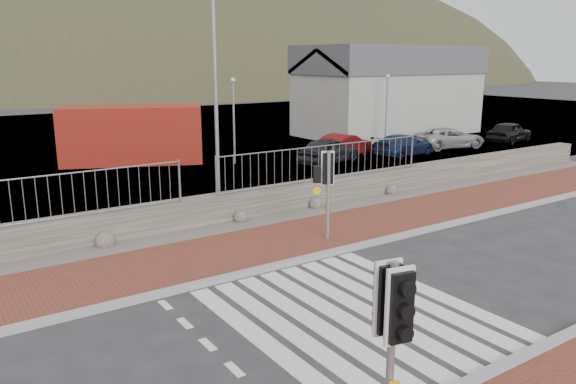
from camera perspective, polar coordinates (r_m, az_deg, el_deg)
ground at (r=11.66m, az=6.65°, el=-12.17°), size 220.00×220.00×0.00m
sidewalk_far at (r=15.06m, az=-4.58°, el=-5.90°), size 40.00×3.00×0.08m
kerb_near at (r=9.84m, az=18.64°, el=-17.67°), size 40.00×0.25×0.12m
kerb_far at (r=13.85m, az=-1.49°, el=-7.59°), size 40.00×0.25×0.12m
zebra_crossing at (r=11.65m, az=6.65°, el=-12.14°), size 4.62×5.60×0.01m
gravel_strip at (r=16.75m, az=-7.97°, el=-4.02°), size 40.00×1.50×0.06m
stone_wall at (r=17.33m, az=-9.18°, el=-2.02°), size 40.00×0.60×0.90m
railing at (r=16.89m, az=-9.14°, el=2.35°), size 18.07×0.07×1.22m
quay at (r=36.82m, az=-22.91°, el=4.56°), size 120.00×40.00×0.50m
harbor_building at (r=38.77m, az=10.21°, el=10.16°), size 12.20×6.20×5.80m
hills_backdrop at (r=100.77m, az=-24.86°, el=-4.00°), size 254.00×90.00×100.00m
traffic_signal_near at (r=7.18m, az=10.56°, el=-12.52°), size 0.42×0.30×2.65m
traffic_signal_far at (r=15.43m, az=4.01°, el=1.62°), size 0.63×0.42×2.57m
streetlight at (r=17.97m, az=-6.97°, el=9.97°), size 1.40×0.74×7.04m
shipping_container at (r=28.68m, az=-15.51°, el=5.67°), size 7.17×5.15×2.76m
car_a at (r=27.45m, az=4.14°, el=4.25°), size 4.07×2.65×1.29m
car_b at (r=29.28m, az=5.69°, el=4.73°), size 3.93×2.40×1.22m
car_c at (r=30.34m, az=11.66°, el=4.72°), size 3.98×1.97×1.11m
car_d at (r=33.43m, az=16.06°, el=5.30°), size 4.46×2.70×1.16m
car_e at (r=36.91m, az=21.57°, el=5.70°), size 3.95×2.18×1.27m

